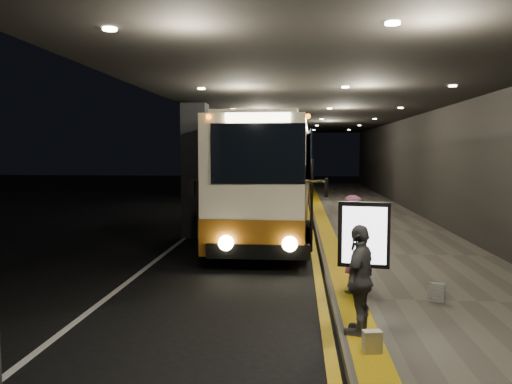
{
  "coord_description": "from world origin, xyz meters",
  "views": [
    {
      "loc": [
        1.88,
        -12.25,
        2.84
      ],
      "look_at": [
        0.71,
        1.68,
        1.7
      ],
      "focal_mm": 35.0,
      "sensor_mm": 36.0,
      "label": 1
    }
  ],
  "objects_px": {
    "passenger_waiting_green": "(356,255)",
    "passenger_waiting_grey": "(360,279)",
    "coach_second": "(285,170)",
    "passenger_boarding": "(355,242)",
    "stanchion_post": "(360,272)",
    "bag_plain": "(372,342)",
    "coach_main": "(271,182)",
    "bag_polka": "(437,292)",
    "info_sign": "(364,237)"
  },
  "relations": [
    {
      "from": "coach_main",
      "to": "passenger_boarding",
      "type": "height_order",
      "value": "coach_main"
    },
    {
      "from": "stanchion_post",
      "to": "info_sign",
      "type": "bearing_deg",
      "value": -90.98
    },
    {
      "from": "passenger_waiting_green",
      "to": "bag_plain",
      "type": "height_order",
      "value": "passenger_waiting_green"
    },
    {
      "from": "info_sign",
      "to": "stanchion_post",
      "type": "height_order",
      "value": "info_sign"
    },
    {
      "from": "passenger_waiting_green",
      "to": "info_sign",
      "type": "xyz_separation_m",
      "value": [
        0.07,
        -0.49,
        0.42
      ]
    },
    {
      "from": "info_sign",
      "to": "coach_second",
      "type": "bearing_deg",
      "value": 103.88
    },
    {
      "from": "passenger_waiting_grey",
      "to": "stanchion_post",
      "type": "bearing_deg",
      "value": -163.03
    },
    {
      "from": "coach_main",
      "to": "stanchion_post",
      "type": "bearing_deg",
      "value": -74.28
    },
    {
      "from": "passenger_boarding",
      "to": "bag_plain",
      "type": "xyz_separation_m",
      "value": [
        -0.12,
        -3.22,
        -0.76
      ]
    },
    {
      "from": "coach_main",
      "to": "stanchion_post",
      "type": "relative_size",
      "value": 11.91
    },
    {
      "from": "coach_main",
      "to": "passenger_waiting_grey",
      "type": "height_order",
      "value": "coach_main"
    },
    {
      "from": "passenger_waiting_grey",
      "to": "stanchion_post",
      "type": "height_order",
      "value": "passenger_waiting_grey"
    },
    {
      "from": "passenger_boarding",
      "to": "info_sign",
      "type": "relative_size",
      "value": 1.0
    },
    {
      "from": "passenger_boarding",
      "to": "passenger_waiting_green",
      "type": "xyz_separation_m",
      "value": [
        -0.06,
        -0.8,
        -0.1
      ]
    },
    {
      "from": "passenger_waiting_grey",
      "to": "stanchion_post",
      "type": "xyz_separation_m",
      "value": [
        0.21,
        1.77,
        -0.31
      ]
    },
    {
      "from": "passenger_waiting_green",
      "to": "bag_polka",
      "type": "relative_size",
      "value": 4.89
    },
    {
      "from": "passenger_waiting_green",
      "to": "info_sign",
      "type": "bearing_deg",
      "value": -5.08
    },
    {
      "from": "coach_second",
      "to": "passenger_waiting_grey",
      "type": "height_order",
      "value": "coach_second"
    },
    {
      "from": "bag_plain",
      "to": "stanchion_post",
      "type": "distance_m",
      "value": 2.52
    },
    {
      "from": "passenger_waiting_green",
      "to": "info_sign",
      "type": "relative_size",
      "value": 0.89
    },
    {
      "from": "coach_main",
      "to": "passenger_boarding",
      "type": "distance_m",
      "value": 7.66
    },
    {
      "from": "passenger_boarding",
      "to": "stanchion_post",
      "type": "bearing_deg",
      "value": -169.66
    },
    {
      "from": "coach_main",
      "to": "passenger_boarding",
      "type": "xyz_separation_m",
      "value": [
        2.03,
        -7.35,
        -0.72
      ]
    },
    {
      "from": "bag_polka",
      "to": "info_sign",
      "type": "relative_size",
      "value": 0.18
    },
    {
      "from": "coach_main",
      "to": "info_sign",
      "type": "height_order",
      "value": "coach_main"
    },
    {
      "from": "info_sign",
      "to": "passenger_waiting_grey",
      "type": "bearing_deg",
      "value": -90.57
    },
    {
      "from": "passenger_boarding",
      "to": "stanchion_post",
      "type": "height_order",
      "value": "passenger_boarding"
    },
    {
      "from": "passenger_boarding",
      "to": "bag_polka",
      "type": "height_order",
      "value": "passenger_boarding"
    },
    {
      "from": "bag_polka",
      "to": "stanchion_post",
      "type": "relative_size",
      "value": 0.33
    },
    {
      "from": "passenger_waiting_green",
      "to": "stanchion_post",
      "type": "distance_m",
      "value": 0.33
    },
    {
      "from": "stanchion_post",
      "to": "coach_main",
      "type": "bearing_deg",
      "value": 104.2
    },
    {
      "from": "passenger_waiting_grey",
      "to": "passenger_waiting_green",
      "type": "bearing_deg",
      "value": -160.79
    },
    {
      "from": "coach_main",
      "to": "coach_second",
      "type": "distance_m",
      "value": 14.75
    },
    {
      "from": "info_sign",
      "to": "stanchion_post",
      "type": "xyz_separation_m",
      "value": [
        0.01,
        0.56,
        -0.74
      ]
    },
    {
      "from": "coach_main",
      "to": "passenger_waiting_green",
      "type": "xyz_separation_m",
      "value": [
        1.97,
        -8.14,
        -0.81
      ]
    },
    {
      "from": "coach_main",
      "to": "stanchion_post",
      "type": "height_order",
      "value": "coach_main"
    },
    {
      "from": "bag_plain",
      "to": "passenger_boarding",
      "type": "bearing_deg",
      "value": 87.94
    },
    {
      "from": "passenger_boarding",
      "to": "passenger_waiting_green",
      "type": "height_order",
      "value": "passenger_boarding"
    },
    {
      "from": "coach_main",
      "to": "bag_polka",
      "type": "distance_m",
      "value": 8.95
    },
    {
      "from": "stanchion_post",
      "to": "passenger_waiting_grey",
      "type": "bearing_deg",
      "value": -96.92
    },
    {
      "from": "coach_main",
      "to": "passenger_waiting_grey",
      "type": "xyz_separation_m",
      "value": [
        1.83,
        -9.85,
        -0.82
      ]
    },
    {
      "from": "coach_second",
      "to": "bag_polka",
      "type": "height_order",
      "value": "coach_second"
    },
    {
      "from": "passenger_waiting_green",
      "to": "passenger_waiting_grey",
      "type": "height_order",
      "value": "passenger_waiting_green"
    },
    {
      "from": "bag_plain",
      "to": "info_sign",
      "type": "xyz_separation_m",
      "value": [
        0.12,
        1.94,
        1.09
      ]
    },
    {
      "from": "coach_second",
      "to": "bag_plain",
      "type": "relative_size",
      "value": 35.93
    },
    {
      "from": "passenger_waiting_green",
      "to": "passenger_waiting_grey",
      "type": "distance_m",
      "value": 1.71
    },
    {
      "from": "passenger_boarding",
      "to": "stanchion_post",
      "type": "xyz_separation_m",
      "value": [
        0.02,
        -0.73,
        -0.41
      ]
    },
    {
      "from": "passenger_boarding",
      "to": "passenger_waiting_grey",
      "type": "height_order",
      "value": "passenger_boarding"
    },
    {
      "from": "passenger_waiting_grey",
      "to": "info_sign",
      "type": "height_order",
      "value": "info_sign"
    },
    {
      "from": "coach_second",
      "to": "passenger_boarding",
      "type": "relative_size",
      "value": 6.0
    }
  ]
}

